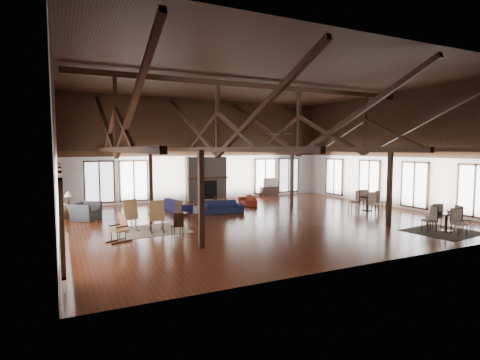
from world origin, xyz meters
name	(u,v)px	position (x,y,z in m)	size (l,w,h in m)	color
floor	(260,219)	(0.00, 0.00, 0.00)	(16.00, 16.00, 0.00)	#591F12
ceiling	(260,80)	(0.00, 0.00, 6.00)	(16.00, 14.00, 0.02)	black
wall_back	(204,150)	(0.00, 7.00, 3.00)	(16.00, 0.02, 6.00)	white
wall_front	(387,152)	(0.00, -7.00, 3.00)	(16.00, 0.02, 6.00)	white
wall_left	(56,151)	(-8.00, 0.00, 3.00)	(0.02, 14.00, 6.00)	white
wall_right	(393,150)	(8.00, 0.00, 3.00)	(0.02, 14.00, 6.00)	white
roof_truss	(260,127)	(0.00, 0.00, 4.03)	(15.60, 14.07, 3.14)	black
post_grid	(260,184)	(0.00, 0.00, 1.52)	(8.16, 7.16, 3.05)	black
fireplace	(206,179)	(0.00, 6.67, 1.29)	(2.50, 0.69, 2.60)	#76685A
ceiling_fan	(282,133)	(0.50, -1.00, 3.73)	(1.60, 1.60, 0.75)	black
sofa_navy_front	(222,207)	(-0.93, 2.05, 0.29)	(2.01, 0.79, 0.59)	#161D3C
sofa_navy_left	(177,205)	(-2.68, 3.66, 0.29)	(0.79, 2.01, 0.59)	#17173F
sofa_orange	(248,200)	(1.40, 3.96, 0.24)	(0.66, 1.68, 0.49)	maroon
coffee_table	(213,201)	(-0.84, 3.50, 0.40)	(1.32, 0.92, 0.46)	brown
vase	(215,198)	(-0.73, 3.43, 0.56)	(0.18, 0.18, 0.19)	#B2B2B2
armchair	(85,211)	(-6.98, 2.98, 0.38)	(1.16, 1.02, 0.76)	#313134
side_table_lamp	(69,208)	(-7.60, 3.81, 0.47)	(0.49, 0.49, 1.24)	black
rocking_chair_a	(129,216)	(-5.60, -0.01, 0.56)	(0.70, 1.02, 1.20)	brown
rocking_chair_b	(157,217)	(-4.72, -0.64, 0.56)	(0.60, 0.98, 1.19)	brown
rocking_chair_c	(121,228)	(-6.14, -1.55, 0.45)	(0.85, 0.67, 0.97)	brown
side_chair_a	(181,211)	(-3.57, 0.12, 0.60)	(0.56, 0.56, 1.03)	black
side_chair_b	(178,223)	(-4.26, -1.83, 0.51)	(0.38, 0.38, 0.88)	black
cafe_table_near	(446,219)	(5.03, -5.27, 0.47)	(1.85, 1.85, 0.95)	black
cafe_table_far	(367,201)	(5.92, -0.39, 0.48)	(1.88, 1.88, 0.97)	black
cup_near	(449,212)	(5.07, -5.32, 0.73)	(0.12, 0.12, 0.09)	#B2B2B2
cup_far	(369,196)	(5.99, -0.44, 0.75)	(0.12, 0.12, 0.10)	#B2B2B2
tv_console	(269,191)	(4.40, 6.75, 0.30)	(1.21, 0.45, 0.60)	black
television	(270,182)	(4.44, 6.75, 0.90)	(1.02, 0.13, 0.58)	#B2B2B2
rug_tan	(149,230)	(-4.94, -0.30, 0.01)	(2.77, 2.18, 0.01)	#C7B08A
rug_navy	(214,208)	(-0.73, 3.57, 0.01)	(2.97, 2.23, 0.01)	#16193F
rug_dark	(442,232)	(4.83, -5.28, 0.01)	(2.34, 2.13, 0.01)	black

